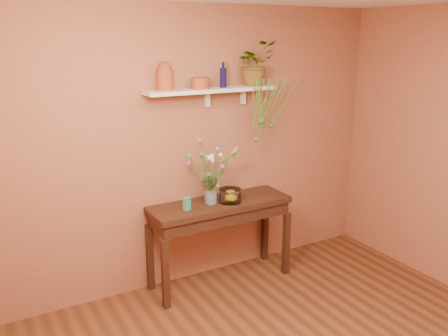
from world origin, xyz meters
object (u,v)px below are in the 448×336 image
object	(u,v)px
glass_vase	(211,193)
glass_bowl	(230,196)
sideboard	(220,214)
bouquet	(212,163)
spider_plant	(255,63)
terracotta_jug	(165,77)
blue_bottle	(223,77)

from	to	relation	value
glass_vase	glass_bowl	bearing A→B (deg)	-14.90
sideboard	bouquet	world-z (taller)	bouquet
glass_vase	bouquet	world-z (taller)	bouquet
spider_plant	sideboard	bearing A→B (deg)	-164.55
glass_vase	glass_bowl	distance (m)	0.20
terracotta_jug	spider_plant	xyz separation A→B (m)	(0.93, -0.02, 0.09)
sideboard	blue_bottle	world-z (taller)	blue_bottle
terracotta_jug	bouquet	size ratio (longest dim) A/B	0.51
blue_bottle	spider_plant	size ratio (longest dim) A/B	0.56
spider_plant	bouquet	xyz separation A→B (m)	(-0.55, -0.13, -0.90)
sideboard	glass_vase	bearing A→B (deg)	179.60
bouquet	sideboard	bearing A→B (deg)	4.78
glass_vase	spider_plant	bearing A→B (deg)	12.62
bouquet	terracotta_jug	bearing A→B (deg)	158.55
sideboard	blue_bottle	bearing A→B (deg)	48.20
terracotta_jug	bouquet	bearing A→B (deg)	-21.45
sideboard	glass_bowl	xyz separation A→B (m)	(0.08, -0.05, 0.18)
terracotta_jug	sideboard	bearing A→B (deg)	-16.57
glass_vase	sideboard	bearing A→B (deg)	-0.40
sideboard	bouquet	xyz separation A→B (m)	(-0.10, -0.01, 0.53)
spider_plant	glass_vase	xyz separation A→B (m)	(-0.56, -0.12, -1.19)
glass_bowl	sideboard	bearing A→B (deg)	149.66
terracotta_jug	blue_bottle	distance (m)	0.57
blue_bottle	glass_vase	world-z (taller)	blue_bottle
sideboard	glass_vase	world-z (taller)	glass_vase
terracotta_jug	glass_bowl	size ratio (longest dim) A/B	1.17
blue_bottle	glass_vase	distance (m)	1.10
blue_bottle	spider_plant	distance (m)	0.38
bouquet	glass_bowl	world-z (taller)	bouquet
sideboard	spider_plant	distance (m)	1.50
blue_bottle	spider_plant	bearing A→B (deg)	3.63
terracotta_jug	blue_bottle	bearing A→B (deg)	-3.92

